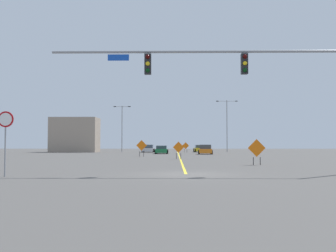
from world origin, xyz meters
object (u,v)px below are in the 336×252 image
object	(u,v)px
stop_sign	(5,131)
street_lamp_near_right	(122,125)
car_silver_far	(148,149)
car_green_distant	(162,150)
construction_sign_median_far	(142,146)
construction_sign_left_lane	(179,148)
car_orange_near	(205,150)
construction_sign_median_near	(257,149)
construction_sign_left_shoulder	(186,146)
car_yellow_approaching	(200,149)
street_lamp_mid_left	(227,122)
traffic_signal_assembly	(240,74)

from	to	relation	value
stop_sign	street_lamp_near_right	size ratio (longest dim) A/B	0.37
car_silver_far	car_green_distant	world-z (taller)	car_silver_far
street_lamp_near_right	construction_sign_median_far	world-z (taller)	street_lamp_near_right
street_lamp_near_right	car_silver_far	bearing A→B (deg)	-7.19
construction_sign_median_far	construction_sign_left_lane	world-z (taller)	construction_sign_median_far
car_orange_near	construction_sign_median_near	bearing A→B (deg)	-87.22
car_silver_far	car_orange_near	xyz separation A→B (m)	(9.26, -13.00, -0.02)
car_silver_far	car_green_distant	bearing A→B (deg)	-75.24
construction_sign_left_shoulder	stop_sign	bearing A→B (deg)	-100.99
car_yellow_approaching	car_green_distant	size ratio (longest dim) A/B	0.97
stop_sign	car_green_distant	world-z (taller)	stop_sign
car_silver_far	car_green_distant	size ratio (longest dim) A/B	1.00
car_yellow_approaching	car_green_distant	xyz separation A→B (m)	(-6.70, -11.95, -0.00)
construction_sign_left_shoulder	car_yellow_approaching	world-z (taller)	construction_sign_left_shoulder
street_lamp_mid_left	construction_sign_left_shoulder	distance (m)	10.68
construction_sign_median_far	construction_sign_left_lane	bearing A→B (deg)	-60.52
street_lamp_mid_left	construction_sign_left_shoulder	world-z (taller)	street_lamp_mid_left
street_lamp_mid_left	car_orange_near	xyz separation A→B (m)	(-5.32, -16.13, -5.03)
construction_sign_median_near	car_green_distant	distance (m)	33.62
car_yellow_approaching	car_orange_near	bearing A→B (deg)	-90.67
car_yellow_approaching	stop_sign	bearing A→B (deg)	-102.98
street_lamp_mid_left	car_silver_far	size ratio (longest dim) A/B	2.17
street_lamp_mid_left	construction_sign_left_lane	world-z (taller)	street_lamp_mid_left
car_green_distant	car_yellow_approaching	bearing A→B (deg)	60.74
street_lamp_near_right	car_green_distant	size ratio (longest dim) A/B	1.89
construction_sign_median_near	construction_sign_left_shoulder	bearing A→B (deg)	95.71
car_orange_near	car_green_distant	bearing A→B (deg)	158.14
traffic_signal_assembly	construction_sign_left_shoulder	distance (m)	49.76
stop_sign	street_lamp_mid_left	xyz separation A→B (m)	(17.88, 56.77, 3.50)
car_orange_near	construction_sign_left_shoulder	bearing A→B (deg)	103.79
traffic_signal_assembly	street_lamp_near_right	bearing A→B (deg)	103.82
construction_sign_left_shoulder	street_lamp_mid_left	bearing A→B (deg)	34.87
stop_sign	traffic_signal_assembly	bearing A→B (deg)	8.33
construction_sign_median_far	construction_sign_median_near	distance (m)	21.35
street_lamp_near_right	car_yellow_approaching	distance (m)	14.96
construction_sign_median_far	car_orange_near	distance (m)	14.04
street_lamp_mid_left	construction_sign_median_far	world-z (taller)	street_lamp_mid_left
stop_sign	street_lamp_near_right	bearing A→B (deg)	91.65
traffic_signal_assembly	street_lamp_near_right	size ratio (longest dim) A/B	1.77
traffic_signal_assembly	car_yellow_approaching	distance (m)	53.75
car_silver_far	construction_sign_left_lane	bearing A→B (deg)	-80.87
traffic_signal_assembly	street_lamp_near_right	xyz separation A→B (m)	(-12.94, 52.58, -0.20)
construction_sign_left_lane	car_yellow_approaching	size ratio (longest dim) A/B	0.41
construction_sign_left_lane	car_green_distant	bearing A→B (deg)	96.34
street_lamp_near_right	construction_sign_median_far	distance (m)	25.67
construction_sign_left_shoulder	car_green_distant	bearing A→B (deg)	-116.13
street_lamp_near_right	street_lamp_mid_left	xyz separation A→B (m)	(19.44, 2.52, 0.71)
construction_sign_median_near	car_yellow_approaching	distance (m)	44.63
traffic_signal_assembly	construction_sign_left_shoulder	bearing A→B (deg)	91.65
street_lamp_near_right	construction_sign_median_near	distance (m)	46.50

